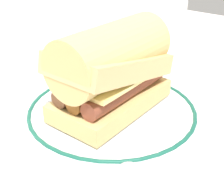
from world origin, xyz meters
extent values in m
plane|color=silver|center=(0.00, 0.00, 0.00)|extent=(1.50, 1.50, 0.00)
cylinder|color=white|center=(0.01, 0.04, 0.01)|extent=(0.28, 0.28, 0.01)
torus|color=#195947|center=(0.01, 0.04, 0.01)|extent=(0.26, 0.26, 0.01)
cube|color=#D8B56F|center=(0.01, 0.04, 0.03)|extent=(0.19, 0.11, 0.03)
cylinder|color=brown|center=(0.01, 0.01, 0.05)|extent=(0.17, 0.03, 0.03)
cylinder|color=brown|center=(0.01, 0.04, 0.05)|extent=(0.17, 0.03, 0.03)
cylinder|color=brown|center=(0.01, 0.07, 0.05)|extent=(0.17, 0.03, 0.03)
cube|color=#EAD67A|center=(0.01, 0.04, 0.07)|extent=(0.16, 0.10, 0.01)
cube|color=tan|center=(0.01, 0.04, 0.09)|extent=(0.19, 0.11, 0.07)
cylinder|color=#D5B56E|center=(0.01, 0.04, 0.10)|extent=(0.19, 0.09, 0.08)
cylinder|color=silver|center=(0.11, 0.24, 0.06)|extent=(0.06, 0.06, 0.12)
cylinder|color=gold|center=(0.11, 0.24, 0.03)|extent=(0.05, 0.05, 0.06)
sphere|color=silver|center=(-0.13, -0.11, 0.06)|extent=(0.03, 0.03, 0.03)
camera|label=1|loc=(-0.30, -0.23, 0.25)|focal=49.71mm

